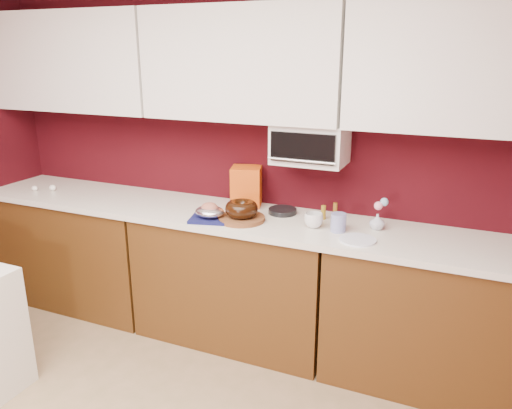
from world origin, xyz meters
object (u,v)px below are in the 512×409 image
object	(u,v)px
coffee_mug	(314,219)
foil_ham_nest	(210,212)
flower_vase	(377,221)
blue_jar	(338,222)
pandoro_box	(246,186)
bundt_cake	(242,209)
toaster_oven	(310,144)

from	to	relation	value
coffee_mug	foil_ham_nest	bearing A→B (deg)	-168.80
foil_ham_nest	flower_vase	xyz separation A→B (m)	(1.01, 0.25, -0.00)
coffee_mug	blue_jar	size ratio (longest dim) A/B	1.00
pandoro_box	foil_ham_nest	bearing A→B (deg)	-119.52
bundt_cake	flower_vase	xyz separation A→B (m)	(0.81, 0.18, -0.03)
flower_vase	toaster_oven	bearing A→B (deg)	169.82
pandoro_box	flower_vase	distance (m)	0.93
toaster_oven	pandoro_box	distance (m)	0.57
bundt_cake	pandoro_box	xyz separation A→B (m)	(-0.11, 0.31, 0.06)
foil_ham_nest	pandoro_box	distance (m)	0.39
bundt_cake	flower_vase	world-z (taller)	bundt_cake
coffee_mug	toaster_oven	bearing A→B (deg)	115.84
bundt_cake	pandoro_box	world-z (taller)	pandoro_box
bundt_cake	blue_jar	xyz separation A→B (m)	(0.61, 0.05, -0.02)
blue_jar	flower_vase	distance (m)	0.24
coffee_mug	bundt_cake	bearing A→B (deg)	-172.35
bundt_cake	flower_vase	bearing A→B (deg)	12.57
toaster_oven	blue_jar	distance (m)	0.53
foil_ham_nest	flower_vase	bearing A→B (deg)	13.87
blue_jar	foil_ham_nest	bearing A→B (deg)	-171.40
blue_jar	flower_vase	size ratio (longest dim) A/B	1.01
blue_jar	bundt_cake	bearing A→B (deg)	-174.90
pandoro_box	blue_jar	size ratio (longest dim) A/B	2.47
pandoro_box	blue_jar	bearing A→B (deg)	-36.39
foil_ham_nest	pandoro_box	world-z (taller)	pandoro_box
flower_vase	coffee_mug	bearing A→B (deg)	-161.49
toaster_oven	blue_jar	world-z (taller)	toaster_oven
toaster_oven	blue_jar	xyz separation A→B (m)	(0.25, -0.21, -0.42)
blue_jar	toaster_oven	bearing A→B (deg)	140.40
blue_jar	pandoro_box	bearing A→B (deg)	160.37
foil_ham_nest	flower_vase	size ratio (longest dim) A/B	1.76
bundt_cake	foil_ham_nest	distance (m)	0.20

